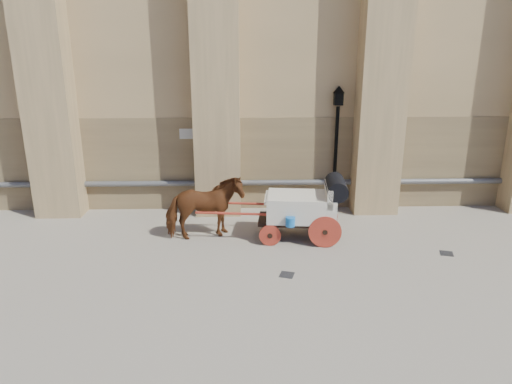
{
  "coord_description": "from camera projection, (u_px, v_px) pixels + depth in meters",
  "views": [
    {
      "loc": [
        -0.22,
        -10.37,
        4.95
      ],
      "look_at": [
        0.13,
        1.43,
        1.34
      ],
      "focal_mm": 32.0,
      "sensor_mm": 36.0,
      "label": 1
    }
  ],
  "objects": [
    {
      "name": "ground",
      "position": [
        252.0,
        260.0,
        11.37
      ],
      "size": [
        90.0,
        90.0,
        0.0
      ],
      "primitive_type": "plane",
      "color": "gray",
      "rests_on": "ground"
    },
    {
      "name": "street_lamp",
      "position": [
        336.0,
        145.0,
        14.45
      ],
      "size": [
        0.37,
        0.37,
        3.99
      ],
      "color": "black",
      "rests_on": "ground"
    },
    {
      "name": "drain_grate_far",
      "position": [
        447.0,
        253.0,
        11.72
      ],
      "size": [
        0.4,
        0.4,
        0.01
      ],
      "primitive_type": "cube",
      "rotation": [
        0.0,
        0.0,
        -0.29
      ],
      "color": "black",
      "rests_on": "ground"
    },
    {
      "name": "carriage",
      "position": [
        306.0,
        206.0,
        12.44
      ],
      "size": [
        4.13,
        1.54,
        1.77
      ],
      "rotation": [
        0.0,
        0.0,
        -0.11
      ],
      "color": "black",
      "rests_on": "ground"
    },
    {
      "name": "horse",
      "position": [
        204.0,
        208.0,
        12.47
      ],
      "size": [
        2.25,
        1.45,
        1.76
      ],
      "primitive_type": "imported",
      "rotation": [
        0.0,
        0.0,
        1.83
      ],
      "color": "brown",
      "rests_on": "ground"
    },
    {
      "name": "drain_grate_near",
      "position": [
        287.0,
        275.0,
        10.6
      ],
      "size": [
        0.4,
        0.4,
        0.01
      ],
      "primitive_type": "cube",
      "rotation": [
        0.0,
        0.0,
        -0.29
      ],
      "color": "black",
      "rests_on": "ground"
    }
  ]
}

